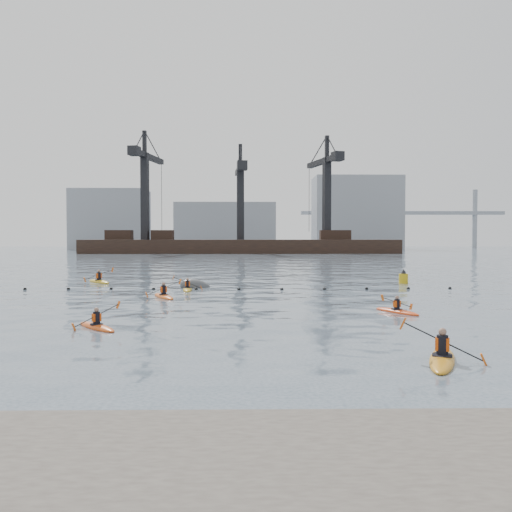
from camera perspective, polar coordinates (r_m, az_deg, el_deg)
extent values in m
plane|color=#3C4957|center=(15.89, -6.76, -11.40)|extent=(400.00, 400.00, 0.00)
sphere|color=black|center=(41.27, -23.15, -3.23)|extent=(0.24, 0.24, 0.24)
sphere|color=black|center=(40.31, -19.14, -3.30)|extent=(0.24, 0.24, 0.24)
sphere|color=black|center=(39.45, -15.01, -3.38)|extent=(0.24, 0.24, 0.24)
sphere|color=black|center=(38.70, -10.74, -3.45)|extent=(0.24, 0.24, 0.24)
sphere|color=black|center=(38.14, -6.33, -3.50)|extent=(0.24, 0.24, 0.24)
sphere|color=black|center=(37.84, -1.81, -3.53)|extent=(0.24, 0.24, 0.24)
sphere|color=black|center=(37.89, 2.74, -3.53)|extent=(0.24, 0.24, 0.24)
sphere|color=black|center=(38.28, 7.22, -3.49)|extent=(0.24, 0.24, 0.24)
sphere|color=black|center=(38.98, 11.57, -3.41)|extent=(0.24, 0.24, 0.24)
sphere|color=black|center=(39.89, 15.74, -3.32)|extent=(0.24, 0.24, 0.24)
sphere|color=black|center=(40.92, 19.74, -3.23)|extent=(0.24, 0.24, 0.24)
cube|color=black|center=(125.42, -1.65, 0.71)|extent=(72.00, 12.00, 4.50)
cube|color=black|center=(128.82, -14.21, 2.17)|extent=(6.00, 3.00, 2.20)
cube|color=black|center=(126.90, -9.81, 2.21)|extent=(5.00, 3.00, 2.20)
cube|color=black|center=(127.03, 8.33, 2.21)|extent=(7.00, 3.00, 2.20)
cube|color=black|center=(127.93, -11.62, 6.18)|extent=(1.85, 1.85, 20.00)
cube|color=black|center=(131.46, -11.22, 10.19)|extent=(4.31, 17.93, 1.20)
cube|color=black|center=(123.15, -12.70, 10.74)|extent=(2.62, 2.94, 2.00)
cube|color=black|center=(129.45, -11.66, 11.71)|extent=(0.93, 0.93, 5.00)
cube|color=black|center=(125.64, -1.65, 5.61)|extent=(1.73, 1.73, 17.00)
cube|color=black|center=(128.61, -1.73, 9.07)|extent=(2.50, 15.05, 1.20)
cube|color=black|center=(121.19, -1.47, 9.50)|extent=(2.42, 2.78, 2.00)
cube|color=black|center=(126.81, -1.66, 10.58)|extent=(0.87, 0.87, 5.00)
cube|color=black|center=(127.04, 7.45, 6.01)|extent=(1.96, 1.96, 19.00)
cube|color=black|center=(130.29, 7.02, 9.85)|extent=(5.56, 16.73, 1.20)
cube|color=black|center=(122.59, 8.59, 10.34)|extent=(2.80, 3.08, 2.00)
cube|color=black|center=(128.44, 7.48, 11.36)|extent=(0.98, 0.98, 5.00)
cube|color=gray|center=(170.61, -15.07, 3.72)|extent=(22.00, 14.00, 18.00)
cube|color=gray|center=(165.54, -3.21, 3.15)|extent=(30.00, 14.00, 14.00)
cube|color=gray|center=(168.88, 10.52, 4.45)|extent=(26.00, 14.00, 22.00)
cube|color=gray|center=(193.10, 15.18, 4.40)|extent=(70.00, 2.00, 1.20)
cylinder|color=gray|center=(187.65, 7.80, 3.91)|extent=(1.60, 1.60, 20.00)
cylinder|color=gray|center=(201.38, 22.04, 3.65)|extent=(1.60, 1.60, 20.00)
ellipsoid|color=#D44B13|center=(22.98, -16.43, -7.20)|extent=(2.36, 2.67, 0.30)
cylinder|color=black|center=(22.96, -16.43, -6.90)|extent=(0.79, 0.79, 0.06)
cylinder|color=black|center=(22.92, -16.44, -6.26)|extent=(0.28, 0.28, 0.48)
cube|color=#D6480B|center=(22.92, -16.44, -6.21)|extent=(0.39, 0.37, 0.32)
sphere|color=#8C6651|center=(22.88, -16.45, -5.45)|extent=(0.20, 0.20, 0.20)
cylinder|color=black|center=(22.91, -16.44, -6.03)|extent=(1.49, 1.25, 0.80)
cube|color=#D85914|center=(22.59, -18.64, -7.08)|extent=(0.21, 0.20, 0.31)
cube|color=#D85914|center=(23.26, -14.31, -5.01)|extent=(0.21, 0.20, 0.31)
ellipsoid|color=orange|center=(17.17, 19.00, -10.33)|extent=(1.96, 3.56, 0.35)
cylinder|color=black|center=(17.14, 19.01, -9.86)|extent=(0.86, 0.86, 0.07)
cylinder|color=black|center=(17.08, 19.02, -8.84)|extent=(0.33, 0.33, 0.58)
cube|color=#D6480B|center=(17.07, 19.02, -8.77)|extent=(0.46, 0.37, 0.38)
sphere|color=#8C6651|center=(17.01, 19.04, -7.56)|extent=(0.23, 0.23, 0.23)
cylinder|color=black|center=(17.06, 19.03, -8.48)|extent=(2.10, 0.86, 1.03)
cube|color=#D85914|center=(17.05, 15.21, -6.87)|extent=(0.25, 0.22, 0.37)
cube|color=#D85914|center=(17.15, 22.85, -10.03)|extent=(0.25, 0.22, 0.37)
ellipsoid|color=#DE5914|center=(33.63, -9.70, -4.24)|extent=(2.01, 3.25, 0.33)
cylinder|color=black|center=(33.62, -9.70, -4.01)|extent=(0.82, 0.82, 0.06)
cylinder|color=black|center=(33.59, -9.70, -3.52)|extent=(0.31, 0.31, 0.53)
cube|color=#D6480B|center=(33.58, -9.70, -3.49)|extent=(0.43, 0.36, 0.35)
sphere|color=#8C6651|center=(33.55, -9.71, -2.91)|extent=(0.22, 0.22, 0.22)
cylinder|color=black|center=(33.58, -9.71, -3.35)|extent=(1.94, 0.95, 0.81)
cube|color=#D85914|center=(33.33, -11.43, -4.02)|extent=(0.21, 0.20, 0.35)
cube|color=#D85914|center=(33.86, -8.01, -2.69)|extent=(0.21, 0.20, 0.35)
ellipsoid|color=gold|center=(37.94, -7.23, -3.52)|extent=(0.89, 3.06, 0.30)
cylinder|color=black|center=(37.93, -7.23, -3.34)|extent=(0.62, 0.62, 0.06)
cylinder|color=black|center=(37.90, -7.23, -2.94)|extent=(0.28, 0.28, 0.49)
cube|color=#D6480B|center=(37.90, -7.23, -2.91)|extent=(0.36, 0.24, 0.32)
sphere|color=#8C6651|center=(37.87, -7.23, -2.45)|extent=(0.20, 0.20, 0.20)
cylinder|color=black|center=(37.89, -7.23, -2.80)|extent=(1.92, 0.22, 0.83)
cube|color=#D85914|center=(37.89, -8.69, -2.25)|extent=(0.18, 0.15, 0.31)
cube|color=#D85914|center=(37.92, -5.77, -3.35)|extent=(0.18, 0.15, 0.31)
ellipsoid|color=#DF4115|center=(27.42, 14.61, -5.70)|extent=(1.87, 2.85, 0.29)
cylinder|color=black|center=(27.41, 14.61, -5.45)|extent=(0.74, 0.74, 0.05)
cylinder|color=black|center=(27.38, 14.62, -4.92)|extent=(0.27, 0.27, 0.47)
cube|color=#D6480B|center=(27.37, 14.62, -4.89)|extent=(0.38, 0.33, 0.31)
sphere|color=#8C6651|center=(27.34, 14.62, -4.26)|extent=(0.19, 0.19, 0.19)
cylinder|color=black|center=(27.36, 14.62, -4.73)|extent=(1.72, 0.93, 0.62)
cube|color=#D85914|center=(28.04, 16.00, -5.15)|extent=(0.18, 0.18, 0.31)
cube|color=#D85914|center=(26.71, 13.17, -4.29)|extent=(0.18, 0.18, 0.31)
ellipsoid|color=gold|center=(45.83, -16.21, -2.63)|extent=(2.82, 3.37, 0.37)
cylinder|color=black|center=(45.82, -16.21, -2.44)|extent=(0.97, 0.97, 0.07)
cylinder|color=black|center=(45.80, -16.21, -2.04)|extent=(0.34, 0.34, 0.60)
cube|color=#D6480B|center=(45.79, -16.21, -2.01)|extent=(0.48, 0.45, 0.39)
sphere|color=#8C6651|center=(45.77, -16.22, -1.54)|extent=(0.24, 0.24, 0.24)
cylinder|color=black|center=(45.79, -16.21, -1.89)|extent=(1.96, 1.50, 0.79)
cube|color=#D85914|center=(45.39, -17.58, -2.38)|extent=(0.23, 0.23, 0.39)
cube|color=#D85914|center=(46.22, -14.87, -1.41)|extent=(0.23, 0.23, 0.39)
ellipsoid|color=#414446|center=(40.07, -6.37, -3.28)|extent=(2.69, 1.71, 1.63)
cylinder|color=gold|center=(44.59, 15.26, -2.41)|extent=(0.72, 0.72, 0.92)
cone|color=black|center=(44.55, 15.26, -1.56)|extent=(0.45, 0.45, 0.36)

